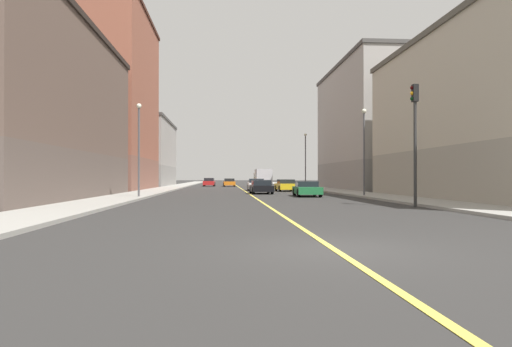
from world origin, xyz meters
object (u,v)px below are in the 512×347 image
street_lamp_left_near (364,142)px  car_black (261,187)px  car_yellow (286,185)px  box_truck (263,177)px  car_green (307,189)px  car_red (209,182)px  building_right_midblock (97,101)px  street_lamp_left_far (305,155)px  building_right_distant (134,153)px  street_lamp_right_near (139,140)px  car_white (256,185)px  car_orange (229,183)px  building_left_mid (383,128)px  traffic_light_left_near (415,128)px  building_right_corner (1,110)px

street_lamp_left_near → car_black: 11.17m
car_yellow → box_truck: size_ratio=0.54×
street_lamp_left_near → car_green: 5.76m
car_red → building_right_midblock: bearing=-120.7°
street_lamp_left_near → car_black: (-7.35, 7.60, -3.61)m
street_lamp_left_far → box_truck: bearing=106.3°
building_right_distant → box_truck: (21.35, -2.59, -3.97)m
street_lamp_right_near → car_green: bearing=10.5°
car_white → street_lamp_right_near: bearing=-119.3°
street_lamp_left_near → car_yellow: street_lamp_left_near is taller
car_green → building_right_distant: bearing=117.9°
car_orange → car_green: (5.70, -37.81, -0.04)m
building_left_mid → car_white: building_left_mid is taller
car_white → car_orange: car_white is taller
building_left_mid → street_lamp_right_near: (-25.71, -20.50, -3.31)m
building_right_distant → street_lamp_left_far: building_right_distant is taller
building_left_mid → car_red: bearing=135.7°
building_left_mid → street_lamp_left_near: 21.74m
building_left_mid → box_truck: 24.62m
building_left_mid → building_right_midblock: (-34.42, 0.33, 2.92)m
building_right_midblock → traffic_light_left_near: 40.50m
car_black → car_yellow: size_ratio=1.06×
car_green → box_truck: box_truck is taller
car_orange → box_truck: box_truck is taller
building_right_distant → car_green: bearing=-62.1°
building_right_corner → box_truck: 47.74m
street_lamp_left_near → car_white: 18.55m
traffic_light_left_near → car_black: (-6.34, 19.08, -3.46)m
street_lamp_left_far → car_yellow: size_ratio=1.75×
traffic_light_left_near → car_green: bearing=103.8°
building_left_mid → street_lamp_right_near: 33.05m
car_white → car_black: car_white is taller
building_right_corner → street_lamp_left_far: (25.71, 27.53, -1.55)m
building_right_midblock → car_green: (21.51, -18.46, -9.91)m
street_lamp_right_near → street_lamp_left_near: bearing=2.9°
building_right_midblock → car_black: (18.36, -12.38, -9.88)m
traffic_light_left_near → car_black: traffic_light_left_near is taller
building_right_corner → car_black: building_right_corner is taller
car_black → car_yellow: bearing=64.0°
building_right_midblock → street_lamp_left_near: (25.71, -19.97, -6.27)m
traffic_light_left_near → car_white: (-6.12, 28.23, -3.42)m
building_right_corner → building_right_midblock: 23.26m
traffic_light_left_near → street_lamp_left_far: street_lamp_left_far is taller
street_lamp_left_far → car_red: (-13.21, 16.33, -3.83)m
building_right_corner → street_lamp_left_near: size_ratio=3.62×
car_orange → car_green: bearing=-81.4°
building_left_mid → street_lamp_left_near: building_left_mid is taller
car_white → box_truck: (2.77, 22.87, 0.86)m
street_lamp_right_near → car_red: bearing=84.8°
car_red → car_yellow: 28.29m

